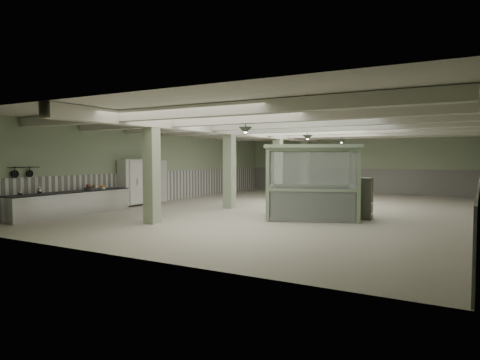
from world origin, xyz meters
The scene contains 34 objects.
floor centered at (0.00, 0.00, 0.00)m, with size 20.00×20.00×0.00m, color beige.
ceiling centered at (0.00, 0.00, 3.60)m, with size 14.00×20.00×0.02m, color beige.
wall_back centered at (0.00, 10.00, 1.80)m, with size 14.00×0.02×3.60m, color #99AA88.
wall_front centered at (0.00, -10.00, 1.80)m, with size 14.00×0.02×3.60m, color #99AA88.
wall_left centered at (-7.00, 0.00, 1.80)m, with size 0.02×20.00×3.60m, color #99AA88.
wainscot_left centered at (-6.97, 0.00, 0.75)m, with size 0.05×19.90×1.50m, color white.
wainscot_right centered at (6.97, 0.00, 0.75)m, with size 0.05×19.90×1.50m, color white.
wainscot_back centered at (0.00, 9.97, 0.75)m, with size 13.90×0.05×1.50m, color white.
girder centered at (-2.50, 0.00, 3.38)m, with size 0.45×19.90×0.40m, color beige.
beam_a centered at (0.00, -7.50, 3.42)m, with size 13.90×0.35×0.32m, color beige.
beam_b centered at (0.00, -5.00, 3.42)m, with size 13.90×0.35×0.32m, color beige.
beam_c centered at (0.00, -2.50, 3.42)m, with size 13.90×0.35×0.32m, color beige.
beam_d centered at (0.00, 0.00, 3.42)m, with size 13.90×0.35×0.32m, color beige.
beam_e centered at (0.00, 2.50, 3.42)m, with size 13.90×0.35×0.32m, color beige.
beam_f centered at (0.00, 5.00, 3.42)m, with size 13.90×0.35×0.32m, color beige.
beam_g centered at (0.00, 7.50, 3.42)m, with size 13.90×0.35×0.32m, color beige.
column_a centered at (-2.50, -6.00, 1.80)m, with size 0.42×0.42×3.60m, color #9CAF8D.
column_b centered at (-2.50, -1.00, 1.80)m, with size 0.42×0.42×3.60m, color #9CAF8D.
column_c centered at (-2.50, 4.00, 1.80)m, with size 0.42×0.42×3.60m, color #9CAF8D.
column_d centered at (-2.50, 8.00, 1.80)m, with size 0.42×0.42×3.60m, color #9CAF8D.
hook_rail centered at (-6.93, -7.60, 1.85)m, with size 0.02×0.02×1.20m, color black.
pendant_front centered at (0.50, -5.00, 3.05)m, with size 0.44×0.44×0.22m, color #334232.
pendant_mid centered at (0.50, 0.50, 3.05)m, with size 0.44×0.44×0.22m, color #334232.
pendant_back centered at (0.50, 5.50, 3.05)m, with size 0.44×0.44×0.22m, color #334232.
prep_counter centered at (-6.54, -6.00, 0.46)m, with size 0.91×5.21×0.91m.
pitcher_near centered at (-6.62, -7.24, 1.04)m, with size 0.19×0.22×0.28m, color #B6B6BB, non-canonical shape.
pitcher_far centered at (-6.61, -7.98, 1.02)m, with size 0.17×0.20×0.25m, color #B6B6BB, non-canonical shape.
veg_colander centered at (-6.51, -5.12, 1.00)m, with size 0.46×0.46×0.21m, color #46454A, non-canonical shape.
orange_bowl centered at (-6.40, -4.57, 0.95)m, with size 0.26×0.26×0.09m, color #B2B2B7.
skillet_near centered at (-6.88, -7.97, 1.63)m, with size 0.28×0.28×0.04m, color black.
skillet_far centered at (-6.88, -7.42, 1.63)m, with size 0.25×0.25×0.03m, color black.
walkin_cooler centered at (-6.62, -2.14, 1.01)m, with size 1.05×2.21×2.02m.
guard_booth centered at (1.64, -2.05, 1.78)m, with size 4.05×3.77×2.64m.
filing_cabinet centered at (3.43, -1.48, 0.74)m, with size 0.48×0.68×1.48m, color #505345.
Camera 1 is at (7.05, -16.85, 2.19)m, focal length 32.00 mm.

